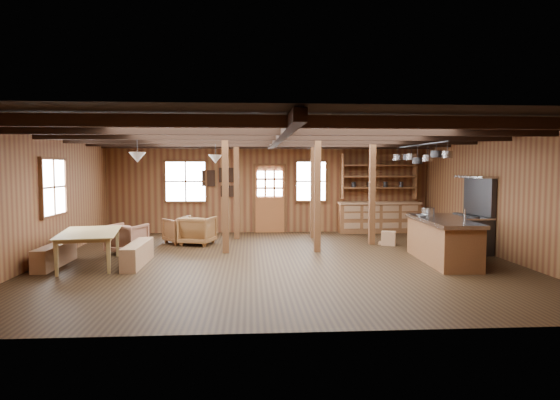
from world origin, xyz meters
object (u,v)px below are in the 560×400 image
object	(u,v)px
armchair_a	(180,230)
armchair_b	(198,230)
kitchen_island	(442,240)
dining_table	(92,249)
commercial_range	(468,227)
armchair_c	(127,238)

from	to	relation	value
armchair_a	armchair_b	world-z (taller)	armchair_b
kitchen_island	dining_table	world-z (taller)	kitchen_island
armchair_a	kitchen_island	bearing A→B (deg)	118.28
commercial_range	armchair_c	xyz separation A→B (m)	(-8.19, 0.28, -0.25)
dining_table	armchair_c	bearing A→B (deg)	-24.95
armchair_c	armchair_a	bearing A→B (deg)	-106.21
kitchen_island	armchair_b	bearing A→B (deg)	157.01
armchair_b	kitchen_island	bearing A→B (deg)	170.17
dining_table	armchair_a	xyz separation A→B (m)	(1.41, 2.80, -0.01)
dining_table	armchair_a	size ratio (longest dim) A/B	2.65
armchair_a	dining_table	bearing A→B (deg)	27.61
armchair_b	armchair_c	size ratio (longest dim) A/B	1.07
armchair_a	armchair_b	bearing A→B (deg)	113.24
commercial_range	armchair_a	bearing A→B (deg)	166.71
commercial_range	armchair_c	size ratio (longest dim) A/B	2.35
armchair_c	dining_table	bearing A→B (deg)	95.94
kitchen_island	armchair_c	bearing A→B (deg)	170.41
armchair_c	armchair_b	bearing A→B (deg)	-123.66
armchair_c	commercial_range	bearing A→B (deg)	-161.50
armchair_a	commercial_range	bearing A→B (deg)	131.03
armchair_b	armchair_c	world-z (taller)	armchair_b
kitchen_island	dining_table	distance (m)	7.40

